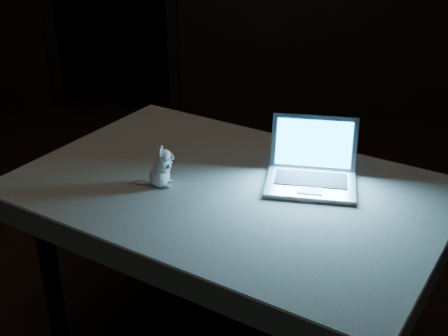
# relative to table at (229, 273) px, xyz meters

# --- Properties ---
(floor) EXTENTS (5.00, 5.00, 0.00)m
(floor) POSITION_rel_table_xyz_m (-0.18, 0.15, -0.37)
(floor) COLOR black
(floor) RESTS_ON ground
(table) EXTENTS (1.63, 1.38, 0.74)m
(table) POSITION_rel_table_xyz_m (0.00, 0.00, 0.00)
(table) COLOR black
(table) RESTS_ON floor
(tablecloth) EXTENTS (1.65, 1.27, 0.09)m
(tablecloth) POSITION_rel_table_xyz_m (-0.08, 0.02, 0.33)
(tablecloth) COLOR beige
(tablecloth) RESTS_ON table
(laptop) EXTENTS (0.32, 0.28, 0.21)m
(laptop) POSITION_rel_table_xyz_m (0.28, 0.03, 0.48)
(laptop) COLOR #B5B5BA
(laptop) RESTS_ON tablecloth
(plush_mouse) EXTENTS (0.14, 0.14, 0.15)m
(plush_mouse) POSITION_rel_table_xyz_m (-0.24, -0.03, 0.45)
(plush_mouse) COLOR white
(plush_mouse) RESTS_ON tablecloth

